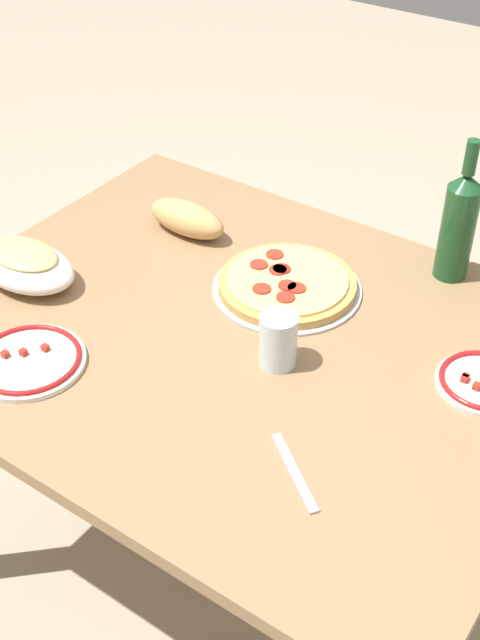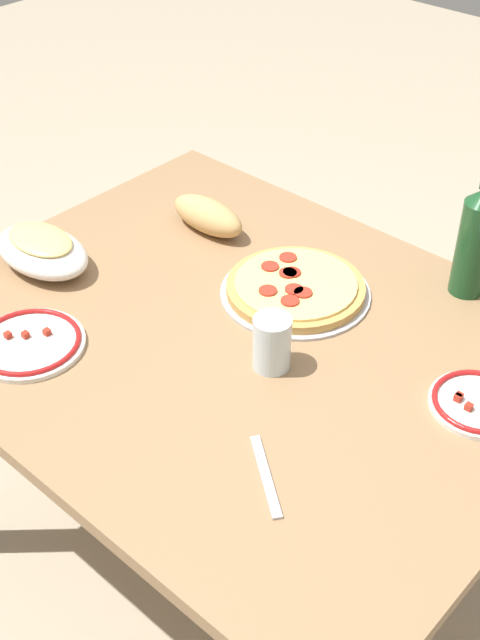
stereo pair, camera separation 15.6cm
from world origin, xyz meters
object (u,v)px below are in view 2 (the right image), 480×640
pepperoni_pizza (296,288)px  side_plate_far (478,403)px  dining_table (240,377)px  wine_bottle (475,239)px  bread_loaf (208,216)px  baked_pasta_dish (42,249)px  side_plate_near (29,343)px  water_glass (272,343)px

pepperoni_pizza → side_plate_far: pepperoni_pizza is taller
dining_table → wine_bottle: size_ratio=3.98×
side_plate_far → pepperoni_pizza: bearing=174.3°
dining_table → bread_loaf: bread_loaf is taller
baked_pasta_dish → side_plate_near: baked_pasta_dish is taller
dining_table → baked_pasta_dish: bearing=-166.5°
pepperoni_pizza → bread_loaf: (-0.30, 0.06, 0.02)m
pepperoni_pizza → water_glass: bearing=-62.0°
pepperoni_pizza → side_plate_far: (0.44, -0.04, -0.01)m
dining_table → side_plate_far: (0.44, 0.12, 0.12)m
pepperoni_pizza → water_glass: water_glass is taller
pepperoni_pizza → side_plate_far: 0.44m
dining_table → side_plate_near: bearing=-131.7°
dining_table → baked_pasta_dish: 0.50m
wine_bottle → baked_pasta_dish: bearing=-143.7°
pepperoni_pizza → wine_bottle: bearing=44.4°
bread_loaf → side_plate_far: bearing=-7.8°
dining_table → water_glass: 0.20m
pepperoni_pizza → bread_loaf: 0.31m
side_plate_far → bread_loaf: size_ratio=0.86×
water_glass → pepperoni_pizza: bearing=118.0°
baked_pasta_dish → pepperoni_pizza: bearing=31.1°
baked_pasta_dish → bread_loaf: 0.37m
dining_table → water_glass: size_ratio=11.55×
dining_table → water_glass: water_glass is taller
wine_bottle → side_plate_near: (-0.51, -0.71, -0.11)m
side_plate_far → bread_loaf: bread_loaf is taller
baked_pasta_dish → side_plate_far: 0.93m
wine_bottle → bread_loaf: bearing=-161.3°
dining_table → wine_bottle: (0.25, 0.41, 0.24)m
pepperoni_pizza → baked_pasta_dish: (-0.46, -0.28, 0.03)m
dining_table → baked_pasta_dish: (-0.46, -0.11, 0.16)m
pepperoni_pizza → wine_bottle: 0.36m
wine_bottle → side_plate_near: size_ratio=1.45×
side_plate_near → baked_pasta_dish: bearing=136.8°
pepperoni_pizza → side_plate_near: pepperoni_pizza is taller
baked_pasta_dish → dining_table: bearing=13.5°
side_plate_near → wine_bottle: bearing=54.0°
bread_loaf → pepperoni_pizza: bearing=-10.8°
wine_bottle → side_plate_near: wine_bottle is taller
pepperoni_pizza → side_plate_near: bearing=-119.7°
side_plate_near → pepperoni_pizza: bearing=60.3°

